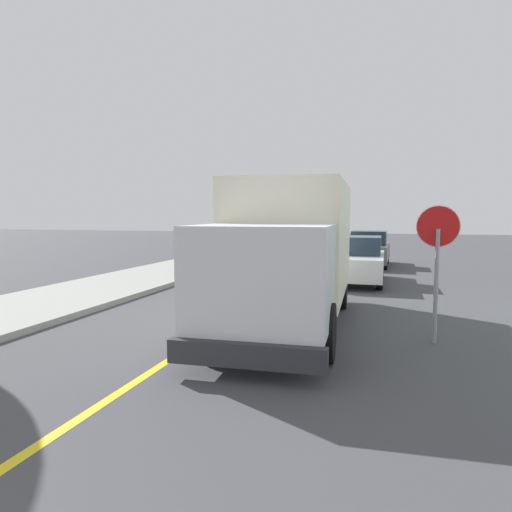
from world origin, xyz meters
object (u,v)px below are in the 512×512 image
(box_truck, at_px, (290,246))
(stop_sign, at_px, (437,247))
(parked_car_near, at_px, (358,261))
(parked_car_mid, at_px, (369,249))

(box_truck, height_order, stop_sign, box_truck)
(parked_car_near, relative_size, parked_car_mid, 1.00)
(parked_car_near, bearing_deg, parked_car_mid, 88.83)
(box_truck, bearing_deg, stop_sign, -13.95)
(box_truck, distance_m, stop_sign, 3.13)
(stop_sign, bearing_deg, parked_car_mid, 98.10)
(box_truck, distance_m, parked_car_mid, 12.61)
(parked_car_near, height_order, stop_sign, stop_sign)
(parked_car_near, xyz_separation_m, parked_car_mid, (0.12, 5.70, 0.00))
(box_truck, xyz_separation_m, parked_car_near, (1.03, 6.82, -0.97))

